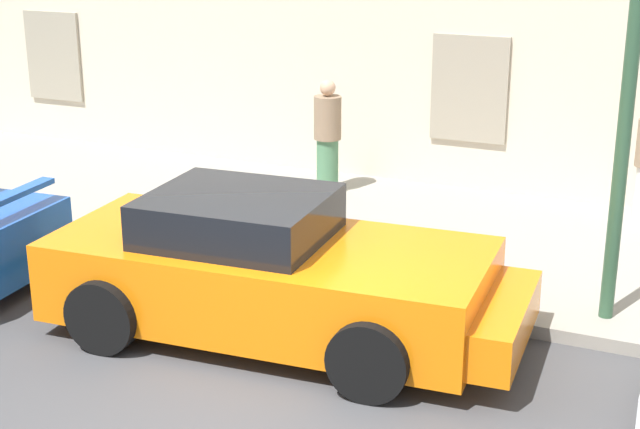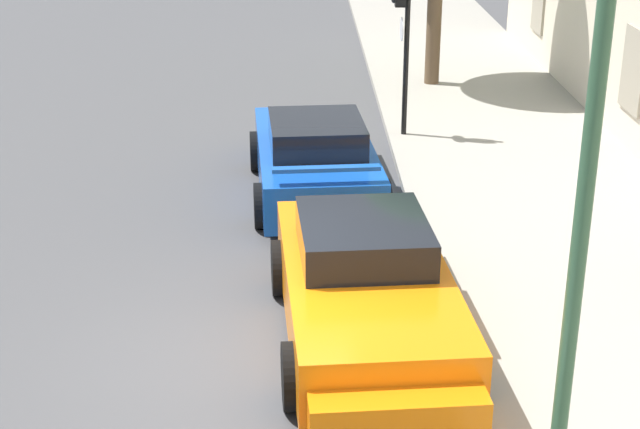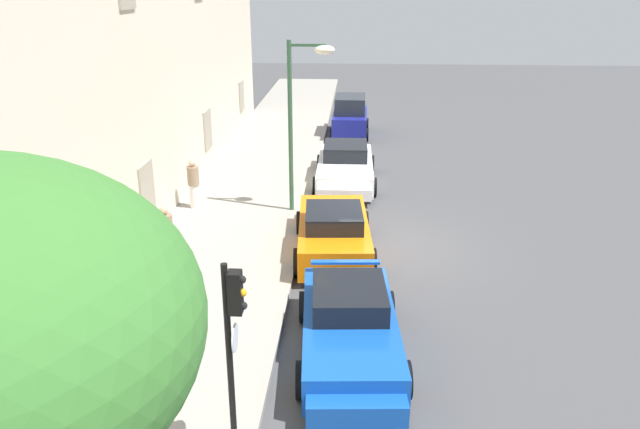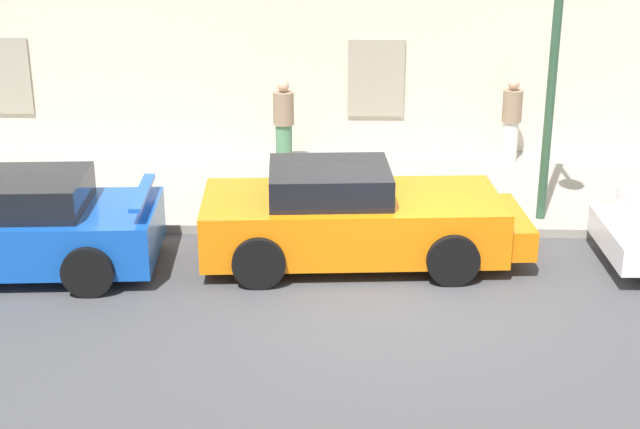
{
  "view_description": "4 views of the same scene",
  "coord_description": "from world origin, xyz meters",
  "px_view_note": "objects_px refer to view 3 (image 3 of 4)",
  "views": [
    {
      "loc": [
        3.55,
        -6.32,
        4.09
      ],
      "look_at": [
        0.14,
        1.21,
        1.37
      ],
      "focal_mm": 53.36,
      "sensor_mm": 36.0,
      "label": 1
    },
    {
      "loc": [
        9.46,
        0.63,
        5.64
      ],
      "look_at": [
        -1.23,
        0.84,
        1.31
      ],
      "focal_mm": 53.64,
      "sensor_mm": 36.0,
      "label": 2
    },
    {
      "loc": [
        -16.01,
        0.77,
        7.13
      ],
      "look_at": [
        0.15,
        1.77,
        0.91
      ],
      "focal_mm": 34.68,
      "sensor_mm": 36.0,
      "label": 3
    },
    {
      "loc": [
        -0.55,
        -11.21,
        5.29
      ],
      "look_at": [
        -0.91,
        0.62,
        0.97
      ],
      "focal_mm": 52.16,
      "sensor_mm": 36.0,
      "label": 4
    }
  ],
  "objects_px": {
    "sportscar_yellow_flank": "(333,230)",
    "hatchback_parked": "(350,118)",
    "sportscar_red_lead": "(350,332)",
    "street_lamp": "(304,95)",
    "traffic_light": "(233,327)",
    "sportscar_white_middle": "(345,168)",
    "pedestrian_admiring": "(194,184)",
    "pedestrian_strolling": "(166,236)"
  },
  "relations": [
    {
      "from": "sportscar_yellow_flank",
      "to": "street_lamp",
      "type": "relative_size",
      "value": 0.9
    },
    {
      "from": "sportscar_white_middle",
      "to": "sportscar_red_lead",
      "type": "bearing_deg",
      "value": -178.16
    },
    {
      "from": "pedestrian_admiring",
      "to": "pedestrian_strolling",
      "type": "relative_size",
      "value": 0.99
    },
    {
      "from": "sportscar_red_lead",
      "to": "sportscar_white_middle",
      "type": "bearing_deg",
      "value": 1.84
    },
    {
      "from": "hatchback_parked",
      "to": "sportscar_yellow_flank",
      "type": "bearing_deg",
      "value": 179.03
    },
    {
      "from": "sportscar_white_middle",
      "to": "traffic_light",
      "type": "relative_size",
      "value": 1.57
    },
    {
      "from": "sportscar_red_lead",
      "to": "street_lamp",
      "type": "xyz_separation_m",
      "value": [
        8.06,
        1.56,
        3.22
      ]
    },
    {
      "from": "sportscar_yellow_flank",
      "to": "hatchback_parked",
      "type": "bearing_deg",
      "value": -0.97
    },
    {
      "from": "sportscar_yellow_flank",
      "to": "street_lamp",
      "type": "xyz_separation_m",
      "value": [
        2.87,
        1.02,
        3.19
      ]
    },
    {
      "from": "sportscar_yellow_flank",
      "to": "pedestrian_strolling",
      "type": "height_order",
      "value": "pedestrian_strolling"
    },
    {
      "from": "traffic_light",
      "to": "pedestrian_strolling",
      "type": "xyz_separation_m",
      "value": [
        6.53,
        3.08,
        -1.38
      ]
    },
    {
      "from": "pedestrian_admiring",
      "to": "traffic_light",
      "type": "bearing_deg",
      "value": -162.24
    },
    {
      "from": "sportscar_red_lead",
      "to": "traffic_light",
      "type": "xyz_separation_m",
      "value": [
        -2.76,
        1.7,
        1.73
      ]
    },
    {
      "from": "sportscar_red_lead",
      "to": "sportscar_yellow_flank",
      "type": "height_order",
      "value": "sportscar_yellow_flank"
    },
    {
      "from": "street_lamp",
      "to": "pedestrian_admiring",
      "type": "height_order",
      "value": "street_lamp"
    },
    {
      "from": "hatchback_parked",
      "to": "street_lamp",
      "type": "height_order",
      "value": "street_lamp"
    },
    {
      "from": "sportscar_yellow_flank",
      "to": "pedestrian_strolling",
      "type": "bearing_deg",
      "value": 108.59
    },
    {
      "from": "sportscar_yellow_flank",
      "to": "sportscar_white_middle",
      "type": "distance_m",
      "value": 6.0
    },
    {
      "from": "sportscar_white_middle",
      "to": "pedestrian_strolling",
      "type": "height_order",
      "value": "pedestrian_strolling"
    },
    {
      "from": "traffic_light",
      "to": "sportscar_red_lead",
      "type": "bearing_deg",
      "value": -31.58
    },
    {
      "from": "sportscar_red_lead",
      "to": "traffic_light",
      "type": "relative_size",
      "value": 1.47
    },
    {
      "from": "sportscar_yellow_flank",
      "to": "pedestrian_admiring",
      "type": "distance_m",
      "value": 5.44
    },
    {
      "from": "street_lamp",
      "to": "pedestrian_strolling",
      "type": "height_order",
      "value": "street_lamp"
    },
    {
      "from": "sportscar_red_lead",
      "to": "sportscar_white_middle",
      "type": "distance_m",
      "value": 11.19
    },
    {
      "from": "sportscar_yellow_flank",
      "to": "street_lamp",
      "type": "distance_m",
      "value": 4.41
    },
    {
      "from": "sportscar_white_middle",
      "to": "traffic_light",
      "type": "distance_m",
      "value": 14.11
    },
    {
      "from": "sportscar_white_middle",
      "to": "pedestrian_admiring",
      "type": "bearing_deg",
      "value": 123.06
    },
    {
      "from": "pedestrian_admiring",
      "to": "street_lamp",
      "type": "bearing_deg",
      "value": -90.01
    },
    {
      "from": "sportscar_white_middle",
      "to": "pedestrian_strolling",
      "type": "distance_m",
      "value": 8.64
    },
    {
      "from": "sportscar_yellow_flank",
      "to": "hatchback_parked",
      "type": "relative_size",
      "value": 1.34
    },
    {
      "from": "sportscar_red_lead",
      "to": "pedestrian_strolling",
      "type": "bearing_deg",
      "value": 51.68
    },
    {
      "from": "hatchback_parked",
      "to": "pedestrian_strolling",
      "type": "distance_m",
      "value": 15.61
    },
    {
      "from": "hatchback_parked",
      "to": "traffic_light",
      "type": "distance_m",
      "value": 21.58
    },
    {
      "from": "street_lamp",
      "to": "traffic_light",
      "type": "bearing_deg",
      "value": 179.3
    },
    {
      "from": "sportscar_yellow_flank",
      "to": "traffic_light",
      "type": "xyz_separation_m",
      "value": [
        -7.95,
        1.15,
        1.71
      ]
    },
    {
      "from": "sportscar_red_lead",
      "to": "street_lamp",
      "type": "height_order",
      "value": "street_lamp"
    },
    {
      "from": "sportscar_white_middle",
      "to": "traffic_light",
      "type": "xyz_separation_m",
      "value": [
        -13.94,
        1.34,
        1.73
      ]
    },
    {
      "from": "hatchback_parked",
      "to": "traffic_light",
      "type": "bearing_deg",
      "value": 176.32
    },
    {
      "from": "sportscar_red_lead",
      "to": "sportscar_white_middle",
      "type": "xyz_separation_m",
      "value": [
        11.19,
        0.36,
        -0.0
      ]
    },
    {
      "from": "hatchback_parked",
      "to": "traffic_light",
      "type": "height_order",
      "value": "traffic_light"
    },
    {
      "from": "street_lamp",
      "to": "pedestrian_strolling",
      "type": "relative_size",
      "value": 3.26
    },
    {
      "from": "street_lamp",
      "to": "hatchback_parked",
      "type": "bearing_deg",
      "value": -6.67
    }
  ]
}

